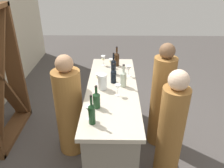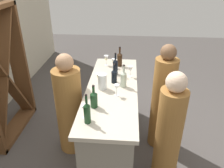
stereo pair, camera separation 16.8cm
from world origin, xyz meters
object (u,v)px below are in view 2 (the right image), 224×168
(wine_glass_near_center, at_px, (117,88))
(person_center_guest, at_px, (162,102))
(wine_bottle_rightmost_near_black, at_px, (115,66))
(wine_glass_far_center, at_px, (99,77))
(wine_glass_near_left, at_px, (130,69))
(wine_bottle_leftmost_olive_green, at_px, (87,112))
(wine_bottle_second_left_olive_green, at_px, (94,99))
(wine_bottle_second_right_near_black, at_px, (114,76))
(wine_glass_near_right, at_px, (114,62))
(water_pitcher, at_px, (102,82))
(wine_bottle_far_right_amber_brown, at_px, (120,59))
(wine_glass_far_left, at_px, (106,58))
(wine_rack, at_px, (2,76))
(wine_bottle_center_clear_pale, at_px, (124,79))
(wine_glass_far_right, at_px, (84,109))
(person_right_guest, at_px, (69,108))
(person_left_guest, at_px, (169,132))

(wine_glass_near_center, distance_m, person_center_guest, 0.80)
(wine_bottle_rightmost_near_black, relative_size, wine_glass_far_center, 2.19)
(wine_glass_near_left, height_order, person_center_guest, person_center_guest)
(wine_bottle_leftmost_olive_green, distance_m, wine_bottle_second_left_olive_green, 0.29)
(wine_bottle_second_left_olive_green, distance_m, wine_bottle_second_right_near_black, 0.64)
(wine_glass_near_right, xyz_separation_m, water_pitcher, (-0.70, 0.10, 0.00))
(wine_bottle_far_right_amber_brown, bearing_deg, person_center_guest, -133.94)
(wine_bottle_second_right_near_black, relative_size, wine_glass_near_center, 1.78)
(wine_bottle_far_right_amber_brown, distance_m, wine_glass_near_center, 0.94)
(wine_bottle_second_right_near_black, height_order, wine_glass_near_left, wine_bottle_second_right_near_black)
(wine_glass_far_left, bearing_deg, wine_rack, 108.77)
(wine_rack, height_order, wine_bottle_center_clear_pale, wine_rack)
(wine_bottle_rightmost_near_black, relative_size, wine_glass_far_right, 2.11)
(wine_bottle_center_clear_pale, xyz_separation_m, wine_glass_near_left, (0.31, -0.09, -0.00))
(wine_bottle_rightmost_near_black, distance_m, wine_glass_near_right, 0.25)
(wine_bottle_second_right_near_black, bearing_deg, wine_bottle_second_left_olive_green, 163.23)
(wine_bottle_rightmost_near_black, distance_m, wine_glass_far_left, 0.36)
(wine_glass_far_left, bearing_deg, wine_bottle_far_right_amber_brown, -91.58)
(wine_bottle_rightmost_near_black, distance_m, wine_glass_far_right, 1.13)
(wine_bottle_second_left_olive_green, xyz_separation_m, wine_bottle_far_right_amber_brown, (1.20, -0.23, 0.02))
(wine_glass_far_left, bearing_deg, wine_bottle_leftmost_olive_green, 178.55)
(wine_bottle_second_left_olive_green, distance_m, person_center_guest, 1.11)
(wine_bottle_rightmost_near_black, xyz_separation_m, person_right_guest, (-0.49, 0.60, -0.45))
(wine_glass_far_left, bearing_deg, wine_bottle_center_clear_pale, -156.65)
(wine_glass_near_left, distance_m, wine_glass_near_right, 0.41)
(wine_bottle_leftmost_olive_green, distance_m, wine_glass_far_right, 0.09)
(wine_rack, height_order, water_pitcher, wine_rack)
(wine_bottle_leftmost_olive_green, xyz_separation_m, person_left_guest, (0.27, -0.90, -0.43))
(wine_bottle_far_right_amber_brown, relative_size, wine_glass_far_right, 2.02)
(wine_glass_near_left, relative_size, wine_glass_far_right, 1.04)
(wine_bottle_second_left_olive_green, bearing_deg, wine_bottle_far_right_amber_brown, -10.86)
(wine_bottle_rightmost_near_black, height_order, water_pitcher, wine_bottle_rightmost_near_black)
(wine_bottle_leftmost_olive_green, height_order, wine_glass_far_left, wine_bottle_leftmost_olive_green)
(wine_bottle_second_left_olive_green, bearing_deg, wine_bottle_rightmost_near_black, -11.66)
(wine_glass_near_center, relative_size, wine_glass_near_right, 1.06)
(wine_bottle_center_clear_pale, bearing_deg, wine_bottle_far_right_amber_brown, 7.06)
(wine_bottle_far_right_amber_brown, bearing_deg, wine_bottle_center_clear_pale, -172.94)
(wine_glass_near_center, xyz_separation_m, person_left_guest, (-0.29, -0.64, -0.41))
(wine_glass_near_left, relative_size, wine_glass_far_left, 0.99)
(wine_bottle_rightmost_near_black, bearing_deg, wine_bottle_far_right_amber_brown, -8.60)
(wine_glass_near_right, xyz_separation_m, wine_glass_far_center, (-0.56, 0.16, 0.00))
(wine_glass_near_left, bearing_deg, person_left_guest, -150.65)
(person_center_guest, bearing_deg, wine_glass_far_right, 39.82)
(wine_glass_far_center, bearing_deg, wine_bottle_second_left_olive_green, -177.64)
(wine_bottle_leftmost_olive_green, xyz_separation_m, wine_bottle_second_right_near_black, (0.91, -0.21, -0.02))
(wine_bottle_second_left_olive_green, height_order, wine_glass_near_right, wine_bottle_second_left_olive_green)
(wine_glass_far_left, bearing_deg, wine_bottle_second_right_near_black, -163.89)
(wine_rack, xyz_separation_m, wine_bottle_center_clear_pale, (-0.19, -1.80, 0.13))
(wine_bottle_rightmost_near_black, xyz_separation_m, wine_glass_far_left, (0.32, 0.17, -0.01))
(wine_bottle_far_right_amber_brown, distance_m, wine_glass_near_left, 0.42)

